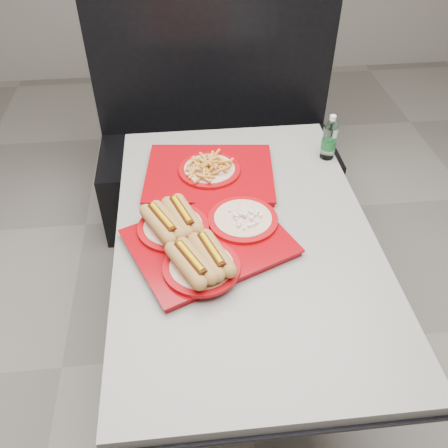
{
  "coord_description": "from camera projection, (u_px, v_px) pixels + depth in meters",
  "views": [
    {
      "loc": [
        -0.2,
        -1.21,
        1.88
      ],
      "look_at": [
        -0.08,
        -0.04,
        0.83
      ],
      "focal_mm": 38.0,
      "sensor_mm": 36.0,
      "label": 1
    }
  ],
  "objects": [
    {
      "name": "booth_bench",
      "position": [
        217.0,
        147.0,
        2.71
      ],
      "size": [
        1.3,
        0.57,
        1.35
      ],
      "color": "black",
      "rests_on": "ground"
    },
    {
      "name": "diner_table",
      "position": [
        243.0,
        263.0,
        1.78
      ],
      "size": [
        0.92,
        1.42,
        0.75
      ],
      "color": "black",
      "rests_on": "ground"
    },
    {
      "name": "tray_far",
      "position": [
        210.0,
        171.0,
        1.89
      ],
      "size": [
        0.54,
        0.44,
        0.1
      ],
      "rotation": [
        0.0,
        0.0,
        -0.1
      ],
      "color": "#90030B",
      "rests_on": "diner_table"
    },
    {
      "name": "tray_near",
      "position": [
        203.0,
        239.0,
        1.58
      ],
      "size": [
        0.62,
        0.56,
        0.11
      ],
      "rotation": [
        0.0,
        0.0,
        0.4
      ],
      "color": "#90030B",
      "rests_on": "diner_table"
    },
    {
      "name": "water_bottle",
      "position": [
        329.0,
        140.0,
        1.96
      ],
      "size": [
        0.06,
        0.06,
        0.2
      ],
      "rotation": [
        0.0,
        0.0,
        0.24
      ],
      "color": "silver",
      "rests_on": "diner_table"
    },
    {
      "name": "ground",
      "position": [
        240.0,
        351.0,
        2.17
      ],
      "size": [
        6.0,
        6.0,
        0.0
      ],
      "primitive_type": "plane",
      "color": "gray",
      "rests_on": "ground"
    }
  ]
}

